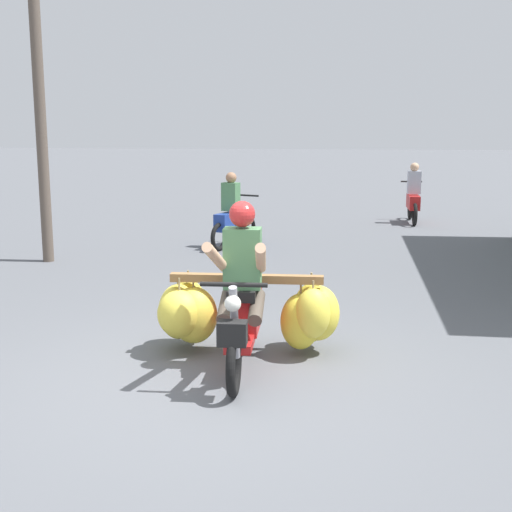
# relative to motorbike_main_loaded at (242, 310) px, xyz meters

# --- Properties ---
(ground_plane) EXTENTS (120.00, 120.00, 0.00)m
(ground_plane) POSITION_rel_motorbike_main_loaded_xyz_m (-0.16, -0.85, -0.47)
(ground_plane) COLOR #56595E
(motorbike_main_loaded) EXTENTS (1.88, 1.82, 1.58)m
(motorbike_main_loaded) POSITION_rel_motorbike_main_loaded_xyz_m (0.00, 0.00, 0.00)
(motorbike_main_loaded) COLOR black
(motorbike_main_loaded) RESTS_ON ground
(motorbike_distant_ahead_left) EXTENTS (0.50, 1.62, 1.40)m
(motorbike_distant_ahead_left) POSITION_rel_motorbike_main_loaded_xyz_m (2.51, 9.81, 0.09)
(motorbike_distant_ahead_left) COLOR black
(motorbike_distant_ahead_left) RESTS_ON ground
(motorbike_distant_ahead_right) EXTENTS (0.73, 1.55, 1.40)m
(motorbike_distant_ahead_right) POSITION_rel_motorbike_main_loaded_xyz_m (-1.12, 6.09, 0.09)
(motorbike_distant_ahead_right) COLOR black
(motorbike_distant_ahead_right) RESTS_ON ground
(utility_pole) EXTENTS (0.18, 0.18, 5.49)m
(utility_pole) POSITION_rel_motorbike_main_loaded_xyz_m (-3.96, 4.34, 2.27)
(utility_pole) COLOR brown
(utility_pole) RESTS_ON ground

